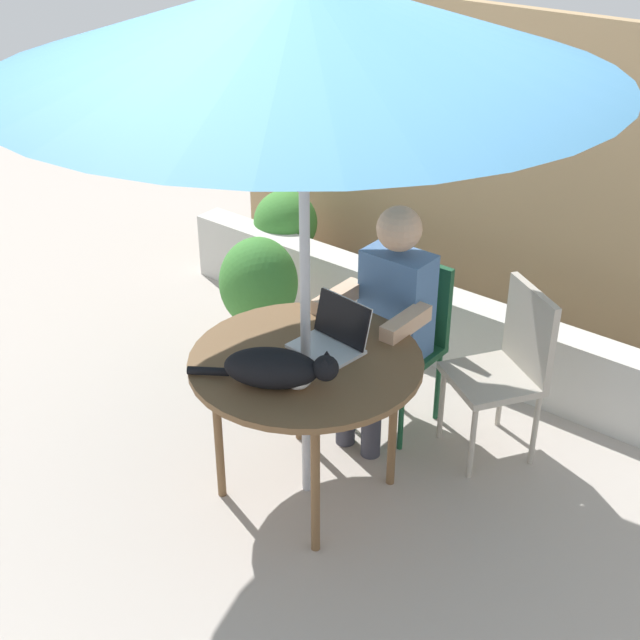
# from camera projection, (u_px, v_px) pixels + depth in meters

# --- Properties ---
(ground_plane) EXTENTS (14.00, 14.00, 0.00)m
(ground_plane) POSITION_uv_depth(u_px,v_px,m) (307.00, 488.00, 4.24)
(ground_plane) COLOR #ADA399
(fence_back) EXTENTS (4.57, 0.08, 1.91)m
(fence_back) POSITION_uv_depth(u_px,v_px,m) (535.00, 179.00, 5.21)
(fence_back) COLOR tan
(fence_back) RESTS_ON ground
(planter_wall_low) EXTENTS (4.11, 0.20, 0.44)m
(planter_wall_low) POSITION_uv_depth(u_px,v_px,m) (462.00, 333.00, 5.08)
(planter_wall_low) COLOR beige
(planter_wall_low) RESTS_ON ground
(patio_table) EXTENTS (1.04, 1.04, 0.74)m
(patio_table) POSITION_uv_depth(u_px,v_px,m) (306.00, 370.00, 3.91)
(patio_table) COLOR brown
(patio_table) RESTS_ON ground
(patio_umbrella) EXTENTS (2.41, 2.41, 2.34)m
(patio_umbrella) POSITION_uv_depth(u_px,v_px,m) (303.00, 24.00, 3.18)
(patio_umbrella) COLOR #B7B7BC
(patio_umbrella) RESTS_ON ground
(chair_occupied) EXTENTS (0.40, 0.40, 0.89)m
(chair_occupied) POSITION_uv_depth(u_px,v_px,m) (405.00, 330.00, 4.52)
(chair_occupied) COLOR #194C2D
(chair_occupied) RESTS_ON ground
(chair_empty) EXTENTS (0.55, 0.55, 0.89)m
(chair_empty) POSITION_uv_depth(u_px,v_px,m) (509.00, 360.00, 4.27)
(chair_empty) COLOR #B2A899
(chair_empty) RESTS_ON ground
(person_seated) EXTENTS (0.48, 0.48, 1.23)m
(person_seated) POSITION_uv_depth(u_px,v_px,m) (388.00, 313.00, 4.33)
(person_seated) COLOR #4C72A5
(person_seated) RESTS_ON ground
(laptop) EXTENTS (0.32, 0.28, 0.21)m
(laptop) POSITION_uv_depth(u_px,v_px,m) (334.00, 334.00, 3.94)
(laptop) COLOR silver
(laptop) RESTS_ON patio_table
(cat) EXTENTS (0.59, 0.37, 0.17)m
(cat) POSITION_uv_depth(u_px,v_px,m) (277.00, 369.00, 3.65)
(cat) COLOR black
(cat) RESTS_ON patio_table
(potted_plant_near_fence) EXTENTS (0.46, 0.46, 0.73)m
(potted_plant_near_fence) POSITION_uv_depth(u_px,v_px,m) (259.00, 292.00, 5.15)
(potted_plant_near_fence) COLOR #9E5138
(potted_plant_near_fence) RESTS_ON ground
(potted_plant_by_chair) EXTENTS (0.43, 0.43, 0.66)m
(potted_plant_by_chair) POSITION_uv_depth(u_px,v_px,m) (286.00, 233.00, 5.98)
(potted_plant_by_chair) COLOR #9E5138
(potted_plant_by_chair) RESTS_ON ground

